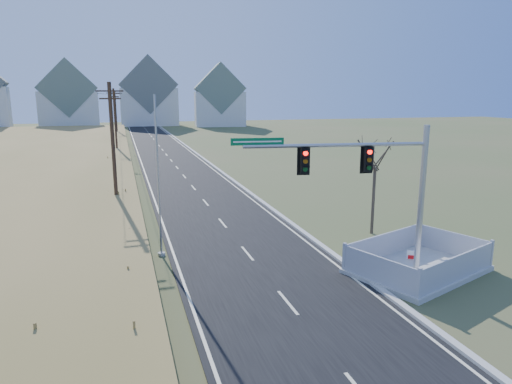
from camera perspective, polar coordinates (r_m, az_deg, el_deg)
name	(u,v)px	position (r m, az deg, el deg)	size (l,w,h in m)	color
ground	(272,284)	(20.40, 1.97, -11.46)	(260.00, 260.00, 0.00)	#425328
road	(164,152)	(68.48, -11.46, 4.98)	(8.00, 180.00, 0.06)	black
curb	(192,150)	(68.96, -8.02, 5.20)	(0.30, 180.00, 0.18)	#B2AFA8
utility_pole_near	(113,146)	(32.92, -17.43, 5.46)	(1.80, 0.26, 9.00)	#422D1E
utility_pole_mid	(115,122)	(62.83, -17.18, 8.34)	(1.80, 0.26, 9.00)	#422D1E
utility_pole_far	(116,114)	(92.80, -17.09, 9.36)	(1.80, 0.26, 9.00)	#422D1E
condo_nnw	(68,100)	(126.31, -22.41, 10.58)	(14.93, 11.17, 17.03)	white
condo_n	(148,97)	(129.98, -13.30, 11.46)	(15.27, 10.20, 18.54)	white
condo_ne	(219,100)	(124.48, -4.59, 11.37)	(14.12, 10.51, 16.52)	white
traffic_signal_mast	(382,187)	(20.28, 15.50, 0.60)	(8.59, 1.41, 6.89)	#9EA0A5
fence_enclosure	(418,266)	(22.89, 19.55, -8.75)	(7.22, 6.09, 1.40)	#B7B5AD
open_sign	(412,257)	(23.83, 18.96, -7.70)	(0.49, 0.30, 0.66)	white
flagpole	(159,194)	(23.42, -12.05, -0.24)	(0.37, 0.37, 8.17)	#B7B5AD
bare_tree	(376,152)	(27.35, 14.76, 4.83)	(2.29, 2.29, 6.07)	#4C3F33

